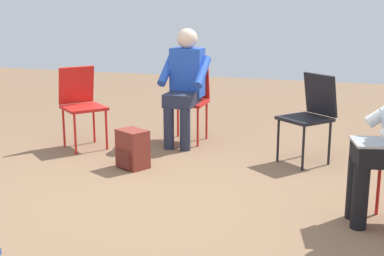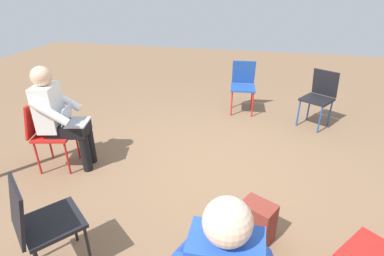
{
  "view_description": "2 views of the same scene",
  "coord_description": "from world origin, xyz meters",
  "views": [
    {
      "loc": [
        -3.55,
        -1.54,
        1.52
      ],
      "look_at": [
        0.18,
        -0.33,
        0.58
      ],
      "focal_mm": 50.0,
      "sensor_mm": 36.0,
      "label": 1
    },
    {
      "loc": [
        2.87,
        0.34,
        2.05
      ],
      "look_at": [
        0.28,
        -0.24,
        0.73
      ],
      "focal_mm": 28.0,
      "sensor_mm": 36.0,
      "label": 2
    }
  ],
  "objects": [
    {
      "name": "ground_plane",
      "position": [
        0.0,
        0.0,
        0.0
      ],
      "size": [
        14.0,
        14.0,
        0.0
      ],
      "primitive_type": "plane",
      "color": "brown"
    },
    {
      "name": "chair_west",
      "position": [
        -2.02,
        0.12,
        0.5
      ],
      "size": [
        0.47,
        0.43,
        0.85
      ],
      "rotation": [
        0.0,
        0.0,
        -1.49
      ],
      "color": "#1E4799",
      "rests_on": "ground"
    },
    {
      "name": "chair_south",
      "position": [
        0.23,
        -1.97,
        0.5
      ],
      "size": [
        0.48,
        0.51,
        0.85
      ],
      "rotation": [
        0.0,
        0.0,
        0.23
      ],
      "color": "red",
      "rests_on": "ground"
    },
    {
      "name": "chair_southeast",
      "position": [
        1.52,
        -1.08,
        0.5
      ],
      "size": [
        0.58,
        0.58,
        0.85
      ],
      "rotation": [
        0.0,
        0.0,
        0.89
      ],
      "color": "black",
      "rests_on": "ground"
    },
    {
      "name": "chair_northwest",
      "position": [
        -1.71,
        1.28,
        0.5
      ],
      "size": [
        0.58,
        0.57,
        0.85
      ],
      "rotation": [
        0.0,
        0.0,
        -2.15
      ],
      "color": "black",
      "rests_on": "ground"
    },
    {
      "name": "backpack_near_laptop_user",
      "position": [
        0.84,
        0.46,
        0.16
      ],
      "size": [
        0.31,
        0.34,
        0.36
      ],
      "rotation": [
        0.0,
        0.0,
        4.22
      ],
      "color": "maroon",
      "rests_on": "ground"
    },
    {
      "name": "person_with_laptop",
      "position": [
        0.19,
        -1.81,
        0.69
      ],
      "size": [
        0.57,
        0.58,
        1.24
      ],
      "rotation": [
        0.0,
        0.0,
        0.23
      ],
      "color": "black",
      "rests_on": "ground"
    }
  ]
}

